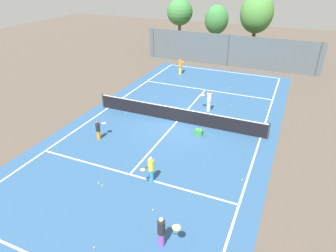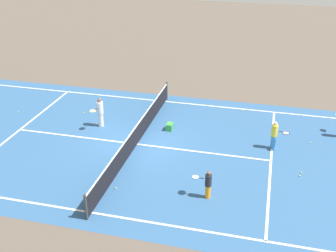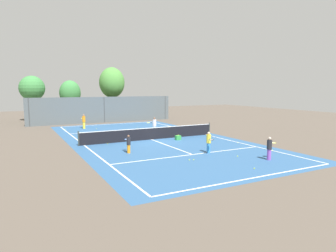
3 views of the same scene
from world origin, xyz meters
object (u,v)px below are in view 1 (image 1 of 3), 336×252
(player_3, at_px, (162,231))
(player_4, at_px, (180,66))
(player_1, at_px, (98,130))
(tennis_ball_10, at_px, (153,210))
(tennis_ball_1, at_px, (231,229))
(tennis_ball_9, at_px, (95,248))
(player_0, at_px, (209,100))
(player_2, at_px, (151,169))
(tennis_ball_0, at_px, (103,185))
(tennis_ball_11, at_px, (231,105))
(tennis_ball_4, at_px, (116,107))
(tennis_ball_7, at_px, (187,78))
(tennis_ball_3, at_px, (162,72))
(tennis_ball_5, at_px, (126,113))
(tennis_ball_8, at_px, (242,180))
(ball_crate, at_px, (199,132))
(tennis_ball_2, at_px, (231,88))
(tennis_ball_6, at_px, (99,183))

(player_3, relative_size, player_4, 0.91)
(player_1, height_order, tennis_ball_10, player_1)
(tennis_ball_1, distance_m, tennis_ball_9, 5.33)
(player_0, distance_m, player_2, 8.91)
(tennis_ball_0, relative_size, tennis_ball_11, 1.00)
(tennis_ball_4, distance_m, tennis_ball_7, 8.67)
(player_3, relative_size, tennis_ball_1, 20.99)
(player_1, xyz_separation_m, player_3, (6.77, -5.68, 0.09))
(player_4, height_order, tennis_ball_3, player_4)
(tennis_ball_0, bearing_deg, tennis_ball_5, 112.63)
(tennis_ball_0, distance_m, tennis_ball_8, 6.78)
(ball_crate, distance_m, tennis_ball_8, 4.83)
(ball_crate, xyz_separation_m, tennis_ball_7, (-4.33, 9.74, -0.15))
(tennis_ball_3, bearing_deg, tennis_ball_7, -14.48)
(player_0, height_order, player_2, player_0)
(tennis_ball_0, bearing_deg, player_3, -26.53)
(player_2, distance_m, ball_crate, 5.35)
(tennis_ball_2, height_order, tennis_ball_5, same)
(player_1, height_order, tennis_ball_4, player_1)
(tennis_ball_11, bearing_deg, player_2, -98.22)
(tennis_ball_3, bearing_deg, player_2, -67.17)
(tennis_ball_4, xyz_separation_m, tennis_ball_6, (3.98, -7.92, 0.00))
(tennis_ball_9, bearing_deg, tennis_ball_6, 122.57)
(tennis_ball_3, distance_m, tennis_ball_11, 9.75)
(player_4, relative_size, tennis_ball_6, 23.00)
(player_1, bearing_deg, tennis_ball_10, -36.50)
(player_3, distance_m, tennis_ball_11, 13.76)
(player_3, distance_m, ball_crate, 8.67)
(tennis_ball_6, distance_m, tennis_ball_7, 16.27)
(player_1, relative_size, tennis_ball_9, 18.34)
(tennis_ball_9, xyz_separation_m, tennis_ball_10, (1.13, 2.63, 0.00))
(tennis_ball_5, bearing_deg, tennis_ball_11, 33.57)
(tennis_ball_5, bearing_deg, tennis_ball_8, -25.19)
(player_3, bearing_deg, tennis_ball_7, 107.35)
(player_4, bearing_deg, tennis_ball_2, -18.68)
(tennis_ball_5, distance_m, tennis_ball_9, 11.57)
(player_0, bearing_deg, tennis_ball_8, -61.47)
(player_2, distance_m, player_3, 3.86)
(tennis_ball_2, bearing_deg, player_3, -85.36)
(tennis_ball_3, bearing_deg, player_0, -45.09)
(ball_crate, bearing_deg, tennis_ball_6, -114.25)
(player_4, relative_size, tennis_ball_8, 23.00)
(tennis_ball_3, distance_m, tennis_ball_8, 17.61)
(player_3, bearing_deg, tennis_ball_5, 127.15)
(ball_crate, bearing_deg, tennis_ball_11, 80.93)
(tennis_ball_5, distance_m, tennis_ball_7, 9.02)
(player_1, bearing_deg, tennis_ball_3, 98.30)
(tennis_ball_0, bearing_deg, player_4, 99.06)
(ball_crate, bearing_deg, tennis_ball_1, -62.00)
(player_4, xyz_separation_m, tennis_ball_7, (1.07, -0.91, -0.75))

